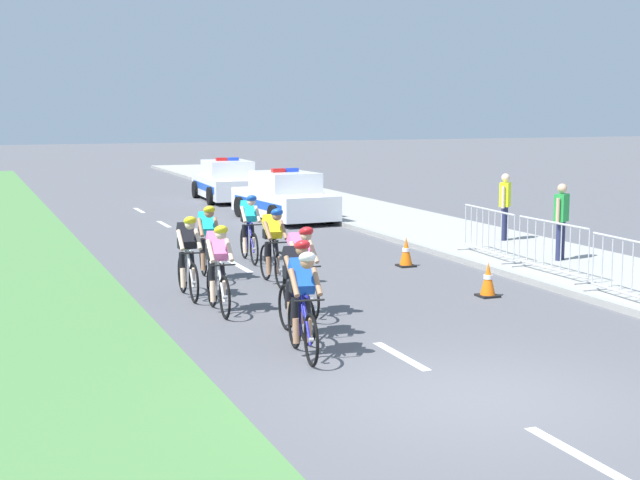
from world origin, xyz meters
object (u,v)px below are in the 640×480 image
object	(u,v)px
cyclist_fifth	(188,255)
cyclist_sixth	(273,245)
cyclist_lead	(303,302)
traffic_cone_near	(406,252)
police_car_second	(227,182)
cyclist_third	(301,269)
crowd_barrier_front	(632,272)
traffic_cone_mid	(488,280)
cyclist_second	(297,286)
spectator_closest	(505,202)
cyclist_fourth	(218,267)
cyclist_seventh	(207,241)
police_car_nearest	(284,198)
cyclist_eighth	(249,227)
crowd_barrier_middle	(552,249)
spectator_middle	(561,216)
crowd_barrier_rear	(489,233)

from	to	relation	value
cyclist_fifth	cyclist_sixth	xyz separation A→B (m)	(1.85, 0.69, 0.00)
cyclist_lead	traffic_cone_near	size ratio (longest dim) A/B	2.68
cyclist_fifth	police_car_second	xyz separation A→B (m)	(5.47, 17.10, -0.11)
cyclist_third	police_car_second	distance (m)	19.64
crowd_barrier_front	traffic_cone_near	size ratio (longest dim) A/B	3.63
traffic_cone_near	traffic_cone_mid	world-z (taller)	same
cyclist_fifth	cyclist_second	bearing A→B (deg)	-76.70
cyclist_lead	cyclist_fifth	bearing A→B (deg)	96.59
police_car_second	cyclist_second	bearing A→B (deg)	-102.67
spectator_closest	cyclist_fourth	bearing A→B (deg)	-149.59
cyclist_seventh	traffic_cone_mid	bearing A→B (deg)	-38.64
cyclist_lead	cyclist_third	distance (m)	2.65
police_car_second	traffic_cone_mid	xyz separation A→B (m)	(-0.33, -18.96, -0.37)
police_car_nearest	cyclist_lead	bearing A→B (deg)	-107.96
police_car_second	cyclist_fifth	bearing A→B (deg)	-107.74
cyclist_eighth	cyclist_seventh	bearing A→B (deg)	-127.56
cyclist_eighth	spectator_closest	distance (m)	6.76
cyclist_sixth	traffic_cone_mid	world-z (taller)	cyclist_sixth
cyclist_seventh	cyclist_eighth	distance (m)	2.34
crowd_barrier_middle	traffic_cone_near	bearing A→B (deg)	127.72
cyclist_eighth	cyclist_sixth	bearing A→B (deg)	-97.24
crowd_barrier_front	spectator_closest	world-z (taller)	spectator_closest
cyclist_eighth	police_car_nearest	size ratio (longest dim) A/B	0.38
cyclist_eighth	spectator_middle	distance (m)	6.86
traffic_cone_mid	spectator_middle	bearing A→B (deg)	36.73
police_car_nearest	cyclist_sixth	bearing A→B (deg)	-110.02
cyclist_third	police_car_nearest	distance (m)	13.37
cyclist_second	cyclist_fourth	xyz separation A→B (m)	(-0.65, 2.09, 0.00)
crowd_barrier_middle	spectator_closest	world-z (taller)	spectator_closest
cyclist_fourth	spectator_closest	world-z (taller)	spectator_closest
cyclist_seventh	crowd_barrier_rear	size ratio (longest dim) A/B	0.74
crowd_barrier_rear	traffic_cone_mid	distance (m)	4.04
crowd_barrier_front	traffic_cone_near	world-z (taller)	crowd_barrier_front
cyclist_seventh	police_car_second	distance (m)	16.17
cyclist_second	spectator_closest	size ratio (longest dim) A/B	1.03
cyclist_lead	cyclist_fourth	xyz separation A→B (m)	(-0.35, 3.18, 0.00)
cyclist_sixth	cyclist_lead	bearing A→B (deg)	-103.95
cyclist_third	spectator_closest	world-z (taller)	spectator_closest
spectator_closest	crowd_barrier_middle	bearing A→B (deg)	-111.06
crowd_barrier_middle	traffic_cone_mid	distance (m)	2.28
cyclist_lead	crowd_barrier_middle	bearing A→B (deg)	29.23
cyclist_lead	traffic_cone_near	distance (m)	7.83
police_car_second	crowd_barrier_front	xyz separation A→B (m)	(1.44, -20.74, -0.03)
police_car_second	crowd_barrier_middle	world-z (taller)	police_car_second
cyclist_third	traffic_cone_mid	bearing A→B (deg)	3.83
crowd_barrier_middle	crowd_barrier_rear	size ratio (longest dim) A/B	1.00
crowd_barrier_rear	cyclist_seventh	bearing A→B (deg)	179.69
cyclist_second	cyclist_third	distance (m)	1.52
traffic_cone_near	spectator_middle	xyz separation A→B (m)	(3.21, -1.07, 0.77)
cyclist_fifth	cyclist_seventh	xyz separation A→B (m)	(0.78, 1.62, 0.00)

